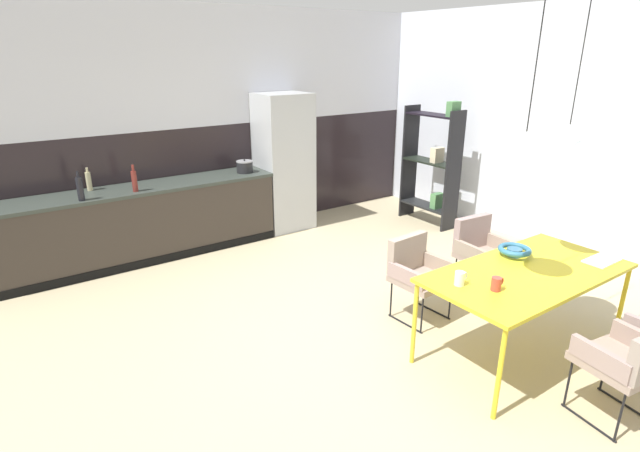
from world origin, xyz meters
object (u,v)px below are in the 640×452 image
object	(u,v)px
armchair_far_side	(416,268)
bottle_wine_green	(89,181)
open_book	(602,260)
mug_dark_espresso	(497,284)
armchair_corner_seat	(632,358)
cooking_pot	(245,167)
bottle_oil_tall	(134,181)
bottle_vinegar_dark	(80,188)
armchair_head_of_table	(480,246)
open_shelf_unit	(433,164)
dining_table	(527,276)
refrigerator_column	(284,163)
pendant_lamp_over_table_near	(524,151)
fruit_bowl	(515,250)
pendant_lamp_over_table_far	(568,139)
mug_tall_blue	(460,278)

from	to	relation	value
armchair_far_side	bottle_wine_green	world-z (taller)	bottle_wine_green
open_book	mug_dark_espresso	distance (m)	1.19
armchair_corner_seat	cooking_pot	xyz separation A→B (m)	(-0.45, 4.69, 0.46)
bottle_oil_tall	cooking_pot	bearing A→B (deg)	5.10
bottle_vinegar_dark	open_book	bearing A→B (deg)	-49.44
cooking_pot	bottle_vinegar_dark	size ratio (longest dim) A/B	0.67
armchair_head_of_table	open_shelf_unit	bearing A→B (deg)	-118.82
armchair_head_of_table	open_shelf_unit	size ratio (longest dim) A/B	0.45
open_book	bottle_oil_tall	world-z (taller)	bottle_oil_tall
dining_table	bottle_vinegar_dark	world-z (taller)	bottle_vinegar_dark
armchair_far_side	bottle_vinegar_dark	distance (m)	3.60
armchair_head_of_table	cooking_pot	xyz separation A→B (m)	(-1.25, 2.84, 0.47)
open_book	bottle_wine_green	size ratio (longest dim) A/B	1.18
armchair_head_of_table	armchair_corner_seat	bearing A→B (deg)	71.16
armchair_far_side	bottle_oil_tall	size ratio (longest dim) A/B	2.51
refrigerator_column	pendant_lamp_over_table_near	bearing A→B (deg)	-95.45
fruit_bowl	pendant_lamp_over_table_near	distance (m)	1.13
armchair_far_side	fruit_bowl	world-z (taller)	fruit_bowl
armchair_corner_seat	bottle_wine_green	bearing A→B (deg)	123.24
bottle_oil_tall	pendant_lamp_over_table_near	bearing A→B (deg)	-65.31
armchair_far_side	mug_dark_espresso	bearing A→B (deg)	73.52
pendant_lamp_over_table_near	armchair_head_of_table	bearing A→B (deg)	44.72
cooking_pot	pendant_lamp_over_table_far	bearing A→B (deg)	-75.70
bottle_oil_tall	pendant_lamp_over_table_far	xyz separation A→B (m)	(2.40, -3.61, 0.74)
refrigerator_column	pendant_lamp_over_table_far	bearing A→B (deg)	-85.09
bottle_wine_green	pendant_lamp_over_table_far	size ratio (longest dim) A/B	0.21
bottle_oil_tall	pendant_lamp_over_table_far	world-z (taller)	pendant_lamp_over_table_far
open_book	bottle_wine_green	xyz separation A→B (m)	(-3.14, 4.24, 0.25)
armchair_far_side	pendant_lamp_over_table_far	size ratio (longest dim) A/B	0.61
armchair_head_of_table	bottle_oil_tall	distance (m)	3.86
open_book	mug_dark_espresso	bearing A→B (deg)	171.77
mug_dark_espresso	open_shelf_unit	xyz separation A→B (m)	(2.35, 2.84, 0.08)
pendant_lamp_over_table_far	mug_dark_espresso	bearing A→B (deg)	-172.26
bottle_oil_tall	bottle_wine_green	size ratio (longest dim) A/B	1.16
mug_dark_espresso	armchair_corner_seat	bearing A→B (deg)	-67.35
armchair_corner_seat	open_book	bearing A→B (deg)	46.78
refrigerator_column	fruit_bowl	bearing A→B (deg)	-87.61
armchair_corner_seat	mug_tall_blue	bearing A→B (deg)	123.45
pendant_lamp_over_table_far	bottle_oil_tall	bearing A→B (deg)	123.58
refrigerator_column	dining_table	xyz separation A→B (m)	(-0.02, -3.84, -0.23)
armchair_corner_seat	fruit_bowl	size ratio (longest dim) A/B	2.78
refrigerator_column	dining_table	world-z (taller)	refrigerator_column
armchair_far_side	mug_tall_blue	distance (m)	0.94
cooking_pot	armchair_corner_seat	bearing A→B (deg)	-84.46
pendant_lamp_over_table_far	bottle_vinegar_dark	bearing A→B (deg)	129.78
armchair_far_side	cooking_pot	size ratio (longest dim) A/B	3.59
armchair_far_side	pendant_lamp_over_table_near	bearing A→B (deg)	81.67
dining_table	pendant_lamp_over_table_near	xyz separation A→B (m)	(-0.35, -0.04, 1.06)
fruit_bowl	mug_dark_espresso	world-z (taller)	mug_dark_espresso
open_book	bottle_vinegar_dark	xyz separation A→B (m)	(-3.30, 3.85, 0.27)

